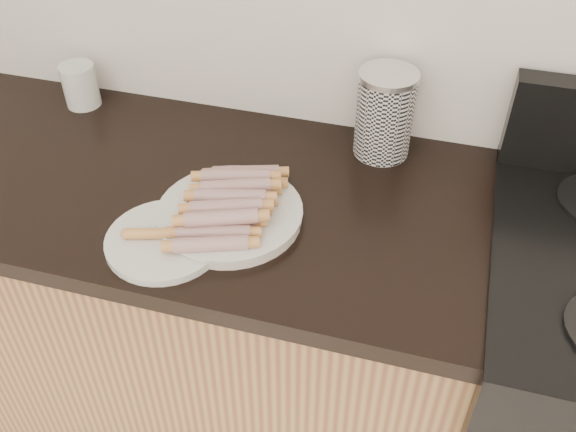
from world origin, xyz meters
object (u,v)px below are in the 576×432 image
(main_plate, at_px, (230,215))
(mug, at_px, (80,85))
(side_plate, at_px, (165,240))
(canister, at_px, (385,114))

(main_plate, xyz_separation_m, mug, (-0.50, 0.31, 0.04))
(side_plate, bearing_deg, mug, 134.29)
(main_plate, bearing_deg, side_plate, -133.61)
(main_plate, relative_size, side_plate, 1.26)
(canister, height_order, mug, canister)
(side_plate, bearing_deg, canister, 49.97)
(side_plate, height_order, canister, canister)
(side_plate, xyz_separation_m, mug, (-0.40, 0.41, 0.04))
(mug, bearing_deg, main_plate, -31.98)
(side_plate, height_order, mug, mug)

